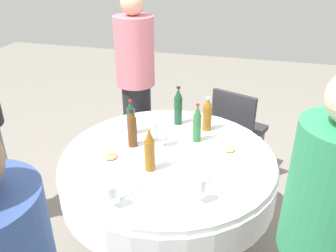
# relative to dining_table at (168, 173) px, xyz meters

# --- Properties ---
(ground_plane) EXTENTS (10.00, 10.00, 0.00)m
(ground_plane) POSITION_rel_dining_table_xyz_m (0.00, 0.00, -0.59)
(ground_plane) COLOR gray
(dining_table) EXTENTS (1.44, 1.44, 0.74)m
(dining_table) POSITION_rel_dining_table_xyz_m (0.00, 0.00, 0.00)
(dining_table) COLOR white
(dining_table) RESTS_ON ground_plane
(bottle_amber_front) EXTENTS (0.07, 0.07, 0.26)m
(bottle_amber_front) POSITION_rel_dining_table_xyz_m (-0.42, 0.19, 0.27)
(bottle_amber_front) COLOR #8C5619
(bottle_amber_front) RESTS_ON dining_table
(bottle_dark_green_outer) EXTENTS (0.06, 0.06, 0.27)m
(bottle_dark_green_outer) POSITION_rel_dining_table_xyz_m (-0.21, -0.33, 0.27)
(bottle_dark_green_outer) COLOR #194728
(bottle_dark_green_outer) RESTS_ON dining_table
(bottle_amber_left) EXTENTS (0.07, 0.07, 0.29)m
(bottle_amber_left) POSITION_rel_dining_table_xyz_m (0.20, -0.06, 0.28)
(bottle_amber_left) COLOR #8C5619
(bottle_amber_left) RESTS_ON dining_table
(bottle_green_near) EXTENTS (0.06, 0.06, 0.28)m
(bottle_green_near) POSITION_rel_dining_table_xyz_m (-0.23, 0.15, 0.28)
(bottle_green_near) COLOR #2D6B38
(bottle_green_near) RESTS_ON dining_table
(bottle_dark_green_right) EXTENTS (0.06, 0.06, 0.31)m
(bottle_dark_green_right) POSITION_rel_dining_table_xyz_m (-0.46, -0.04, 0.29)
(bottle_dark_green_right) COLOR #194728
(bottle_dark_green_right) RESTS_ON dining_table
(bottle_brown_inner) EXTENTS (0.07, 0.07, 0.28)m
(bottle_brown_inner) POSITION_rel_dining_table_xyz_m (-0.05, -0.27, 0.28)
(bottle_brown_inner) COLOR #593314
(bottle_brown_inner) RESTS_ON dining_table
(wine_glass_near) EXTENTS (0.07, 0.07, 0.14)m
(wine_glass_near) POSITION_rel_dining_table_xyz_m (0.58, -0.15, 0.25)
(wine_glass_near) COLOR white
(wine_glass_near) RESTS_ON dining_table
(wine_glass_right) EXTENTS (0.06, 0.06, 0.16)m
(wine_glass_right) POSITION_rel_dining_table_xyz_m (0.43, 0.29, 0.26)
(wine_glass_right) COLOR white
(wine_glass_right) RESTS_ON dining_table
(wine_glass_inner) EXTENTS (0.07, 0.07, 0.14)m
(wine_glass_inner) POSITION_rel_dining_table_xyz_m (-0.15, -0.15, 0.25)
(wine_glass_inner) COLOR white
(wine_glass_inner) RESTS_ON dining_table
(wine_glass_east) EXTENTS (0.07, 0.07, 0.15)m
(wine_glass_east) POSITION_rel_dining_table_xyz_m (-0.09, -0.07, 0.25)
(wine_glass_east) COLOR white
(wine_glass_east) RESTS_ON dining_table
(plate_west) EXTENTS (0.22, 0.22, 0.02)m
(plate_west) POSITION_rel_dining_table_xyz_m (0.21, 0.20, 0.15)
(plate_west) COLOR white
(plate_west) RESTS_ON dining_table
(plate_mid) EXTENTS (0.22, 0.22, 0.04)m
(plate_mid) POSITION_rel_dining_table_xyz_m (-0.14, 0.38, 0.16)
(plate_mid) COLOR white
(plate_mid) RESTS_ON dining_table
(plate_north) EXTENTS (0.21, 0.21, 0.04)m
(plate_north) POSITION_rel_dining_table_xyz_m (0.16, -0.34, 0.16)
(plate_north) COLOR white
(plate_north) RESTS_ON dining_table
(knife_outer) EXTENTS (0.10, 0.16, 0.00)m
(knife_outer) POSITION_rel_dining_table_xyz_m (-0.36, -0.18, 0.15)
(knife_outer) COLOR silver
(knife_outer) RESTS_ON dining_table
(knife_left) EXTENTS (0.18, 0.04, 0.00)m
(knife_left) POSITION_rel_dining_table_xyz_m (0.53, 0.12, 0.15)
(knife_left) COLOR silver
(knife_left) RESTS_ON dining_table
(folded_napkin) EXTENTS (0.22, 0.22, 0.02)m
(folded_napkin) POSITION_rel_dining_table_xyz_m (0.42, -0.16, 0.16)
(folded_napkin) COLOR white
(folded_napkin) RESTS_ON dining_table
(person_left) EXTENTS (0.34, 0.34, 1.62)m
(person_left) POSITION_rel_dining_table_xyz_m (0.69, 0.84, 0.25)
(person_left) COLOR #4C3F33
(person_left) RESTS_ON ground_plane
(person_near) EXTENTS (0.34, 0.34, 1.66)m
(person_near) POSITION_rel_dining_table_xyz_m (-0.87, -0.53, 0.28)
(person_near) COLOR #26262B
(person_near) RESTS_ON ground_plane
(chair_inner) EXTENTS (0.52, 0.52, 0.87)m
(chair_inner) POSITION_rel_dining_table_xyz_m (-0.97, 0.39, -0.07)
(chair_inner) COLOR #2D2D33
(chair_inner) RESTS_ON ground_plane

